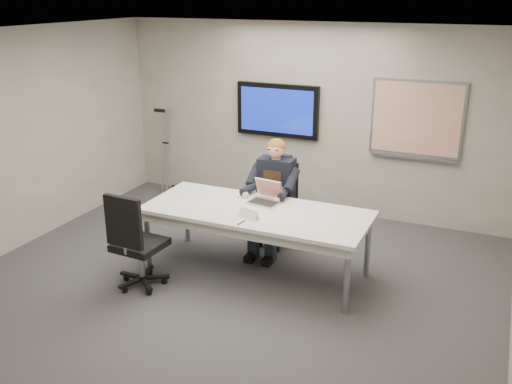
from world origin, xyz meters
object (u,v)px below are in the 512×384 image
at_px(office_chair_far, 278,220).
at_px(laptop, 266,197).
at_px(conference_table, 257,217).
at_px(office_chair_near, 138,258).
at_px(seated_person, 270,209).

xyz_separation_m(office_chair_far, laptop, (0.08, -0.59, 0.53)).
relative_size(conference_table, office_chair_far, 2.41).
distance_m(office_chair_far, office_chair_near, 2.02).
distance_m(seated_person, laptop, 0.44).
bearing_deg(conference_table, office_chair_near, -141.23).
xyz_separation_m(office_chair_near, seated_person, (1.00, 1.49, 0.23)).
relative_size(seated_person, laptop, 3.65).
relative_size(office_chair_near, seated_person, 0.79).
distance_m(conference_table, office_chair_near, 1.43).
bearing_deg(laptop, office_chair_near, -123.78).
distance_m(office_chair_near, laptop, 1.66).
xyz_separation_m(office_chair_far, office_chair_near, (-0.99, -1.76, 0.02)).
distance_m(office_chair_near, seated_person, 1.80).
height_order(office_chair_near, seated_person, seated_person).
distance_m(conference_table, office_chair_far, 0.97).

